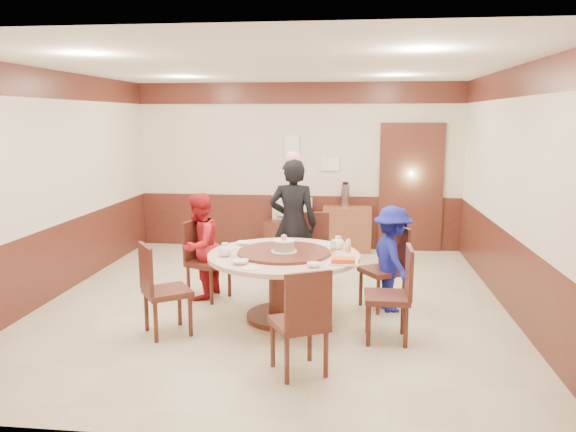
# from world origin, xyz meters

# --- Properties ---
(room) EXTENTS (6.00, 6.04, 2.84)m
(room) POSITION_xyz_m (0.01, 0.01, 1.08)
(room) COLOR beige
(room) RESTS_ON ground
(banquet_table) EXTENTS (1.67, 1.67, 0.78)m
(banquet_table) POSITION_xyz_m (0.19, -0.56, 0.53)
(banquet_table) COLOR #4A1F17
(banquet_table) RESTS_ON ground
(chair_0) EXTENTS (0.61, 0.61, 0.97)m
(chair_0) POSITION_xyz_m (1.32, -0.05, 0.30)
(chair_0) COLOR #4A1F17
(chair_0) RESTS_ON ground
(chair_1) EXTENTS (0.49, 0.50, 0.97)m
(chair_1) POSITION_xyz_m (0.44, 0.73, 0.30)
(chair_1) COLOR #4A1F17
(chair_1) RESTS_ON ground
(chair_2) EXTENTS (0.59, 0.58, 0.97)m
(chair_2) POSITION_xyz_m (-0.85, 0.07, 0.30)
(chair_2) COLOR #4A1F17
(chair_2) RESTS_ON ground
(chair_3) EXTENTS (0.62, 0.61, 0.97)m
(chair_3) POSITION_xyz_m (-0.97, -1.14, 0.30)
(chair_3) COLOR #4A1F17
(chair_3) RESTS_ON ground
(chair_4) EXTENTS (0.59, 0.60, 0.97)m
(chair_4) POSITION_xyz_m (0.49, -1.89, 0.30)
(chair_4) COLOR #4A1F17
(chair_4) RESTS_ON ground
(chair_5) EXTENTS (0.45, 0.44, 0.97)m
(chair_5) POSITION_xyz_m (1.31, -1.05, 0.30)
(chair_5) COLOR #4A1F17
(chair_5) RESTS_ON ground
(person_standing) EXTENTS (0.64, 0.44, 1.71)m
(person_standing) POSITION_xyz_m (0.17, 0.63, 0.86)
(person_standing) COLOR black
(person_standing) RESTS_ON ground
(person_red) EXTENTS (0.63, 0.74, 1.32)m
(person_red) POSITION_xyz_m (-0.94, 0.07, 0.66)
(person_red) COLOR red
(person_red) RESTS_ON ground
(person_blue) EXTENTS (0.69, 0.90, 1.23)m
(person_blue) POSITION_xyz_m (1.40, -0.13, 0.62)
(person_blue) COLOR navy
(person_blue) RESTS_ON ground
(birthday_cake) EXTENTS (0.29, 0.29, 0.20)m
(birthday_cake) POSITION_xyz_m (0.20, -0.59, 0.85)
(birthday_cake) COLOR white
(birthday_cake) RESTS_ON banquet_table
(teapot_left) EXTENTS (0.17, 0.15, 0.13)m
(teapot_left) POSITION_xyz_m (-0.43, -0.75, 0.81)
(teapot_left) COLOR white
(teapot_left) RESTS_ON banquet_table
(teapot_right) EXTENTS (0.17, 0.15, 0.13)m
(teapot_right) POSITION_xyz_m (0.78, -0.26, 0.81)
(teapot_right) COLOR white
(teapot_right) RESTS_ON banquet_table
(bowl_0) EXTENTS (0.15, 0.15, 0.04)m
(bowl_0) POSITION_xyz_m (-0.34, -0.18, 0.77)
(bowl_0) COLOR white
(bowl_0) RESTS_ON banquet_table
(bowl_1) EXTENTS (0.14, 0.14, 0.05)m
(bowl_1) POSITION_xyz_m (0.56, -1.08, 0.77)
(bowl_1) COLOR white
(bowl_1) RESTS_ON banquet_table
(bowl_2) EXTENTS (0.17, 0.17, 0.04)m
(bowl_2) POSITION_xyz_m (-0.20, -1.04, 0.77)
(bowl_2) COLOR white
(bowl_2) RESTS_ON banquet_table
(bowl_3) EXTENTS (0.15, 0.15, 0.05)m
(bowl_3) POSITION_xyz_m (0.87, -0.73, 0.77)
(bowl_3) COLOR white
(bowl_3) RESTS_ON banquet_table
(saucer_near) EXTENTS (0.18, 0.18, 0.01)m
(saucer_near) POSITION_xyz_m (-0.06, -1.21, 0.76)
(saucer_near) COLOR white
(saucer_near) RESTS_ON banquet_table
(saucer_far) EXTENTS (0.18, 0.18, 0.01)m
(saucer_far) POSITION_xyz_m (0.64, -0.06, 0.76)
(saucer_far) COLOR white
(saucer_far) RESTS_ON banquet_table
(shrimp_platter) EXTENTS (0.30, 0.20, 0.06)m
(shrimp_platter) POSITION_xyz_m (0.85, -0.93, 0.78)
(shrimp_platter) COLOR white
(shrimp_platter) RESTS_ON banquet_table
(bottle_0) EXTENTS (0.06, 0.06, 0.16)m
(bottle_0) POSITION_xyz_m (0.73, -0.58, 0.83)
(bottle_0) COLOR white
(bottle_0) RESTS_ON banquet_table
(bottle_1) EXTENTS (0.06, 0.06, 0.16)m
(bottle_1) POSITION_xyz_m (0.89, -0.55, 0.83)
(bottle_1) COLOR white
(bottle_1) RESTS_ON banquet_table
(tv_stand) EXTENTS (0.85, 0.45, 0.50)m
(tv_stand) POSITION_xyz_m (-0.09, 2.75, 0.25)
(tv_stand) COLOR #4A1F17
(tv_stand) RESTS_ON ground
(television) EXTENTS (0.70, 0.21, 0.40)m
(television) POSITION_xyz_m (-0.09, 2.75, 0.70)
(television) COLOR gray
(television) RESTS_ON tv_stand
(side_cabinet) EXTENTS (0.80, 0.40, 0.75)m
(side_cabinet) POSITION_xyz_m (0.85, 2.78, 0.38)
(side_cabinet) COLOR brown
(side_cabinet) RESTS_ON ground
(thermos) EXTENTS (0.15, 0.15, 0.38)m
(thermos) POSITION_xyz_m (0.81, 2.78, 0.94)
(thermos) COLOR silver
(thermos) RESTS_ON side_cabinet
(notice_left) EXTENTS (0.25, 0.00, 0.35)m
(notice_left) POSITION_xyz_m (-0.10, 2.96, 1.75)
(notice_left) COLOR white
(notice_left) RESTS_ON room
(notice_right) EXTENTS (0.30, 0.00, 0.22)m
(notice_right) POSITION_xyz_m (0.55, 2.96, 1.45)
(notice_right) COLOR white
(notice_right) RESTS_ON room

